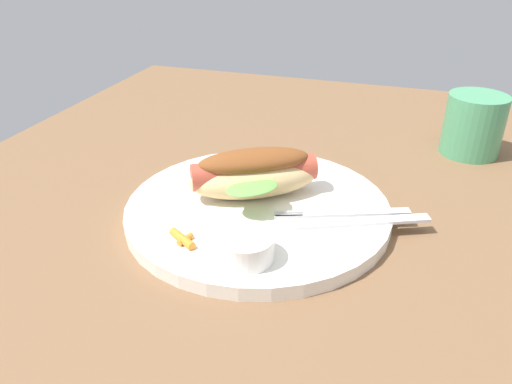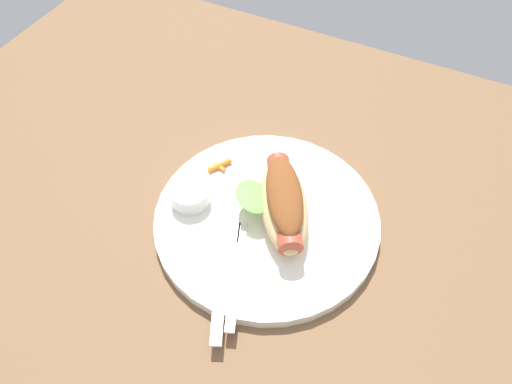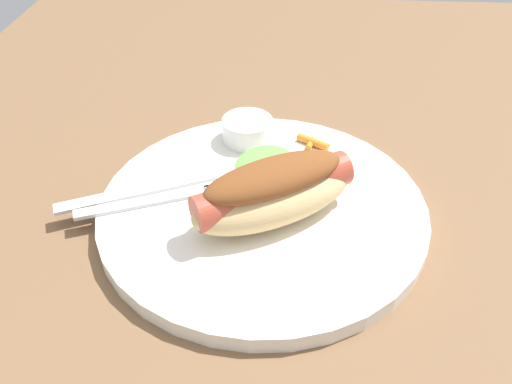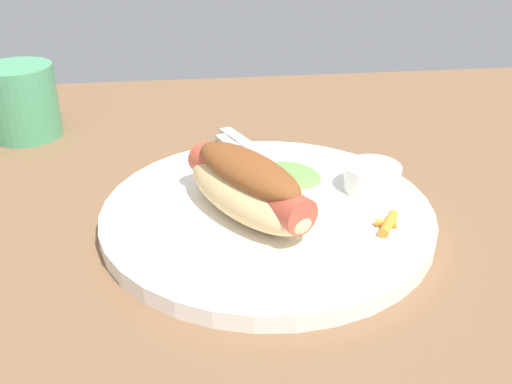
{
  "view_description": "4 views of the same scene",
  "coord_description": "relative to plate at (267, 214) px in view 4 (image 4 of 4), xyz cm",
  "views": [
    {
      "loc": [
        -45.8,
        -15.4,
        30.58
      ],
      "look_at": [
        1.06,
        -0.12,
        3.67
      ],
      "focal_mm": 35.1,
      "sensor_mm": 36.0,
      "label": 1
    },
    {
      "loc": [
        17.9,
        -35.57,
        55.94
      ],
      "look_at": [
        0.43,
        0.01,
        5.87
      ],
      "focal_mm": 34.66,
      "sensor_mm": 36.0,
      "label": 2
    },
    {
      "loc": [
        39.61,
        1.89,
        32.93
      ],
      "look_at": [
        3.23,
        -0.52,
        3.73
      ],
      "focal_mm": 36.78,
      "sensor_mm": 36.0,
      "label": 3
    },
    {
      "loc": [
        8.66,
        45.95,
        28.3
      ],
      "look_at": [
        3.28,
        1.38,
        3.99
      ],
      "focal_mm": 40.68,
      "sensor_mm": 36.0,
      "label": 4
    }
  ],
  "objects": [
    {
      "name": "hot_dog",
      "position": [
        1.83,
        1.12,
        3.7
      ],
      "size": [
        13.93,
        16.37,
        5.8
      ],
      "rotation": [
        0.0,
        0.0,
        2.11
      ],
      "color": "#DBB77A",
      "rests_on": "plate"
    },
    {
      "name": "ground_plane",
      "position": [
        -2.07,
        0.07,
        -1.7
      ],
      "size": [
        120.0,
        90.0,
        1.8
      ],
      "primitive_type": "cube",
      "color": "brown"
    },
    {
      "name": "fork",
      "position": [
        0.63,
        -10.04,
        1.0
      ],
      "size": [
        6.61,
        14.61,
        0.4
      ],
      "rotation": [
        0.0,
        0.0,
        1.94
      ],
      "color": "silver",
      "rests_on": "plate"
    },
    {
      "name": "sauce_ramekin",
      "position": [
        -10.56,
        -2.17,
        2.07
      ],
      "size": [
        5.44,
        5.44,
        2.54
      ],
      "primitive_type": "cylinder",
      "color": "white",
      "rests_on": "plate"
    },
    {
      "name": "knife",
      "position": [
        -0.59,
        -11.87,
        0.98
      ],
      "size": [
        7.64,
        14.61,
        0.36
      ],
      "primitive_type": "cube",
      "rotation": [
        0.0,
        0.0,
        2.0
      ],
      "color": "silver",
      "rests_on": "plate"
    },
    {
      "name": "drinking_cup",
      "position": [
        26.79,
        -24.17,
        3.62
      ],
      "size": [
        8.38,
        8.38,
        8.84
      ],
      "primitive_type": "cylinder",
      "color": "#4C9E6B",
      "rests_on": "ground_plane"
    },
    {
      "name": "plate",
      "position": [
        0.0,
        0.0,
        0.0
      ],
      "size": [
        30.56,
        30.56,
        1.6
      ],
      "primitive_type": "cylinder",
      "color": "white",
      "rests_on": "ground_plane"
    },
    {
      "name": "carrot_garnish",
      "position": [
        -9.9,
        4.89,
        1.21
      ],
      "size": [
        2.7,
        3.57,
        0.88
      ],
      "color": "orange",
      "rests_on": "plate"
    }
  ]
}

